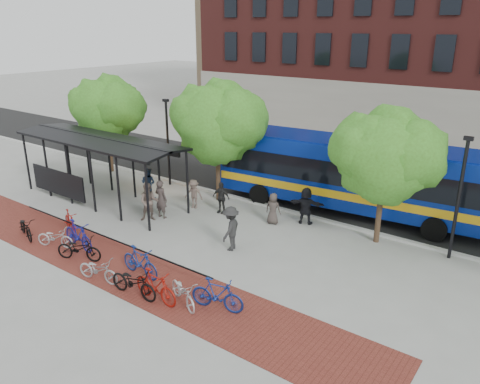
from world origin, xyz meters
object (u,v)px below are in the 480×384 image
Objects in this scene: bike_1 at (70,221)px; pedestrian_2 at (148,183)px; bike_0 at (26,227)px; pedestrian_4 at (221,198)px; tree_c at (388,154)px; pedestrian_9 at (231,229)px; bike_8 at (134,282)px; pedestrian_6 at (273,209)px; bike_3 at (78,235)px; tree_b at (219,119)px; pedestrian_5 at (306,206)px; pedestrian_1 at (161,199)px; bus at (351,172)px; bike_4 at (79,249)px; tree_a at (108,107)px; bike_10 at (183,292)px; bike_6 at (98,270)px; bike_9 at (156,286)px; bus_shelter at (98,147)px; pedestrian_3 at (194,194)px; lamp_post_right at (459,196)px; bike_11 at (217,295)px; lamp_post_left at (168,140)px; bike_2 at (55,237)px; pedestrian_8 at (149,202)px.

pedestrian_2 is at bearing 23.31° from bike_1.
bike_0 is 9.21m from pedestrian_4.
bike_1 is (-11.99, -7.42, -3.55)m from tree_c.
bike_8 is at bearing -19.31° from pedestrian_9.
bike_3 is at bearing 43.67° from pedestrian_6.
tree_b reaches higher than pedestrian_5.
bus is at bearing -140.99° from pedestrian_1.
bus is 13.40m from bike_4.
tree_a is 17.27m from bike_10.
pedestrian_6 is at bearing -25.40° from bike_6.
pedestrian_6 is (2.89, 0.39, -0.05)m from pedestrian_4.
bus is 12.07m from bike_9.
bus_shelter is at bearing -167.49° from pedestrian_4.
bike_6 is 1.17× the size of pedestrian_3.
lamp_post_right is at bearing 1.20° from tree_b.
lamp_post_right is 2.45× the size of bike_8.
tree_a is at bearing 48.26° from bike_11.
pedestrian_9 is at bearing -35.31° from bike_6.
pedestrian_6 is (8.20, -1.31, -1.97)m from lamp_post_left.
bike_6 is 1.18× the size of pedestrian_6.
pedestrian_6 is at bearing -9.11° from lamp_post_left.
bike_2 is 0.87× the size of pedestrian_1.
tree_b reaches higher than bus.
tree_a is 2.96× the size of bike_8.
bike_3 reaches higher than bike_8.
lamp_post_right is 3.13× the size of pedestrian_4.
bike_2 is at bearing -57.97° from bus_shelter.
pedestrian_8 is at bearing -121.27° from pedestrian_3.
tree_a is 4.00× the size of pedestrian_6.
pedestrian_1 is 1.00× the size of pedestrian_9.
pedestrian_9 reaches higher than pedestrian_5.
pedestrian_8 is at bearing 68.87° from pedestrian_1.
lamp_post_right is at bearing 179.34° from pedestrian_6.
tree_c is 13.32m from bike_4.
lamp_post_right is 13.80m from pedestrian_8.
bike_11 is (2.91, 1.09, 0.03)m from bike_8.
pedestrian_6 is (-2.42, 7.27, 0.20)m from bike_11.
bus is (6.38, 2.62, -2.32)m from tree_b.
pedestrian_8 reaches higher than pedestrian_3.
bus is 13.34m from bike_3.
pedestrian_8 is at bearing -135.40° from pedestrian_4.
pedestrian_2 is 1.12× the size of pedestrian_3.
bike_11 is 1.10× the size of pedestrian_2.
pedestrian_2 is (-8.74, 6.63, 0.39)m from bike_10.
pedestrian_2 is (5.64, -2.15, -3.37)m from tree_a.
pedestrian_5 is at bearing 9.90° from pedestrian_4.
pedestrian_5 is at bearing 178.71° from pedestrian_2.
pedestrian_1 reaches higher than bike_2.
bike_11 is 11.66m from pedestrian_2.
bike_8 is 1.14× the size of bike_10.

